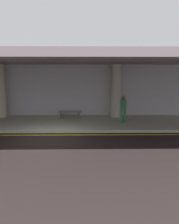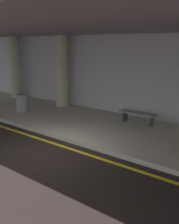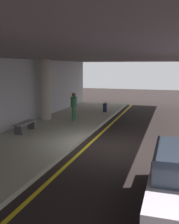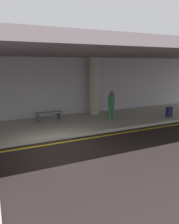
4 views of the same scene
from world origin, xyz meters
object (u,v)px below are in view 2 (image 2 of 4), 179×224
object	(u,v)px
support_column_far_left	(15,67)
bench_metal	(137,115)
trash_bin_steel	(22,103)
support_column_left_mid	(62,71)

from	to	relation	value
support_column_far_left	bench_metal	distance (m)	8.94
support_column_far_left	trash_bin_steel	world-z (taller)	support_column_far_left
bench_metal	support_column_left_mid	bearing A→B (deg)	175.06
support_column_far_left	support_column_left_mid	size ratio (longest dim) A/B	1.00
trash_bin_steel	support_column_left_mid	bearing A→B (deg)	75.98
support_column_far_left	bench_metal	size ratio (longest dim) A/B	2.28
support_column_far_left	trash_bin_steel	distance (m)	4.32
support_column_far_left	support_column_left_mid	bearing A→B (deg)	0.00
support_column_far_left	bench_metal	bearing A→B (deg)	-2.70
bench_metal	support_column_far_left	bearing A→B (deg)	177.30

